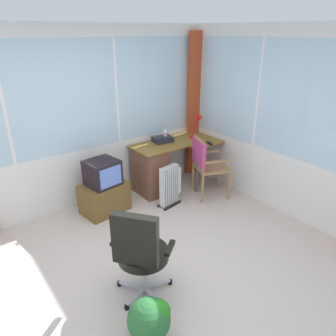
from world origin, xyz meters
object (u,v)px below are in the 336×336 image
at_px(paper_tray, 163,139).
at_px(office_chair, 140,250).
at_px(desk, 153,168).
at_px(spray_bottle, 165,135).
at_px(tv_remote, 210,143).
at_px(tv_on_stand, 104,189).
at_px(desk_lamp, 199,122).
at_px(space_heater, 171,185).
at_px(wooden_armchair, 204,160).
at_px(potted_plant, 150,321).

bearing_deg(paper_tray, office_chair, -130.88).
relative_size(desk, office_chair, 1.39).
height_order(desk, spray_bottle, spray_bottle).
relative_size(desk, tv_remote, 9.37).
height_order(desk, tv_on_stand, tv_on_stand).
relative_size(desk, spray_bottle, 6.51).
distance_m(desk_lamp, space_heater, 1.26).
distance_m(wooden_armchair, space_heater, 0.66).
bearing_deg(space_heater, desk_lamp, 25.42).
xyz_separation_m(desk, paper_tray, (0.26, 0.11, 0.40)).
bearing_deg(paper_tray, tv_on_stand, -170.61).
distance_m(desk_lamp, office_chair, 2.91).
distance_m(desk, space_heater, 0.52).
distance_m(desk_lamp, tv_remote, 0.45).
bearing_deg(space_heater, office_chair, -136.17).
distance_m(tv_remote, office_chair, 2.61).
relative_size(tv_remote, wooden_armchair, 0.16).
height_order(spray_bottle, potted_plant, spray_bottle).
bearing_deg(spray_bottle, paper_tray, -177.41).
relative_size(tv_remote, spray_bottle, 0.69).
bearing_deg(wooden_armchair, spray_bottle, 107.98).
xyz_separation_m(desk_lamp, office_chair, (-2.28, -1.74, -0.48)).
bearing_deg(desk, potted_plant, -125.23).
height_order(wooden_armchair, tv_on_stand, wooden_armchair).
xyz_separation_m(tv_remote, tv_on_stand, (-1.73, 0.34, -0.43)).
bearing_deg(spray_bottle, tv_on_stand, -170.92).
bearing_deg(potted_plant, office_chair, 65.68).
height_order(tv_remote, wooden_armchair, wooden_armchair).
distance_m(paper_tray, potted_plant, 3.09).
distance_m(desk_lamp, wooden_armchair, 0.76).
relative_size(paper_tray, space_heater, 0.47).
xyz_separation_m(desk_lamp, tv_remote, (-0.08, -0.36, -0.26)).
xyz_separation_m(tv_remote, office_chair, (-2.20, -1.38, -0.22)).
distance_m(desk, spray_bottle, 0.57).
height_order(desk_lamp, spray_bottle, desk_lamp).
height_order(spray_bottle, office_chair, office_chair).
height_order(tv_on_stand, space_heater, tv_on_stand).
distance_m(office_chair, space_heater, 1.89).
xyz_separation_m(desk_lamp, potted_plant, (-2.50, -2.21, -0.81)).
bearing_deg(tv_on_stand, desk_lamp, 0.65).
xyz_separation_m(office_chair, tv_on_stand, (0.47, 1.72, -0.22)).
height_order(desk_lamp, paper_tray, desk_lamp).
bearing_deg(wooden_armchair, paper_tray, 112.16).
distance_m(space_heater, potted_plant, 2.37).
xyz_separation_m(tv_remote, space_heater, (-0.85, -0.08, -0.47)).
distance_m(tv_on_stand, space_heater, 0.98).
height_order(paper_tray, office_chair, office_chair).
distance_m(office_chair, potted_plant, 0.61).
bearing_deg(desk, desk_lamp, -4.23).
bearing_deg(spray_bottle, desk_lamp, -17.54).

